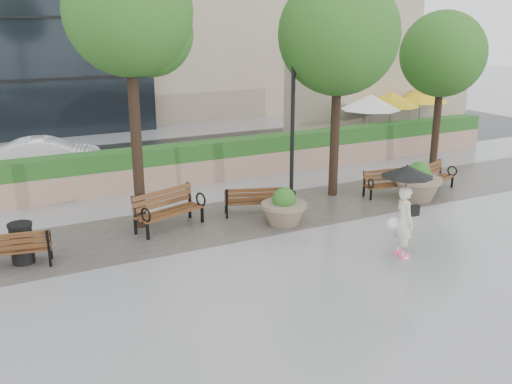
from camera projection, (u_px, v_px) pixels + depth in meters
name	position (u px, v px, depth m)	size (l,w,h in m)	color
ground	(333.00, 248.00, 13.77)	(100.00, 100.00, 0.00)	gray
cobble_strip	(274.00, 212.00, 16.32)	(28.00, 3.20, 0.01)	#383330
hedge_wall	(217.00, 160.00, 19.54)	(24.00, 0.80, 1.35)	#A47B69
cafe_wall	(383.00, 95.00, 25.86)	(10.00, 0.60, 4.00)	tan
cafe_hedge	(404.00, 139.00, 24.22)	(8.00, 0.50, 0.90)	#1F501A
asphalt_street	(178.00, 156.00, 23.14)	(40.00, 7.00, 0.00)	black
bench_0	(13.00, 256.00, 12.65)	(1.73, 0.95, 0.88)	brown
bench_1	(170.00, 218.00, 14.99)	(2.01, 1.31, 1.01)	brown
bench_2	(253.00, 206.00, 16.05)	(1.69, 1.12, 0.85)	brown
bench_3	(388.00, 189.00, 17.77)	(1.59, 0.80, 0.82)	brown
bench_4	(435.00, 183.00, 18.27)	(1.74, 1.15, 0.87)	brown
planter_left	(284.00, 210.00, 15.27)	(1.23, 1.23, 1.03)	#7F6B56
planter_right	(418.00, 185.00, 17.36)	(1.43, 1.43, 1.20)	#7F6B56
trash_bin	(22.00, 244.00, 12.82)	(0.54, 0.54, 0.90)	black
lamppost	(292.00, 138.00, 16.78)	(0.28, 0.28, 4.40)	black
tree_0	(134.00, 18.00, 13.80)	(3.26, 3.13, 7.05)	black
tree_1	(341.00, 39.00, 16.72)	(3.62, 3.56, 6.66)	black
tree_2	(444.00, 57.00, 20.93)	(3.25, 3.12, 5.65)	black
patio_umb_white	(371.00, 103.00, 23.69)	(2.50, 2.50, 2.30)	black
patio_umb_yellow_a	(391.00, 99.00, 24.67)	(2.50, 2.50, 2.30)	black
patio_umb_yellow_b	(421.00, 95.00, 26.01)	(2.50, 2.50, 2.30)	black
car_right	(48.00, 155.00, 20.50)	(1.32, 3.78, 1.25)	silver
pedestrian	(405.00, 202.00, 12.98)	(1.17, 1.17, 2.16)	beige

